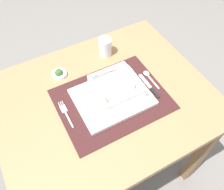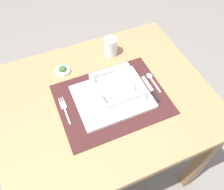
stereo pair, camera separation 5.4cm
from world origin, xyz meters
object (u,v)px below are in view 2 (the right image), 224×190
(fork, at_px, (64,108))
(spoon, at_px, (151,78))
(butter_knife, at_px, (152,90))
(drinking_glass, at_px, (111,47))
(condiment_saucer, at_px, (63,70))
(bread_knife, at_px, (143,87))
(porridge_bowl, at_px, (117,88))
(dining_table, at_px, (105,111))

(fork, relative_size, spoon, 1.20)
(fork, xyz_separation_m, butter_knife, (0.36, -0.06, 0.00))
(drinking_glass, xyz_separation_m, condiment_saucer, (-0.24, -0.02, -0.03))
(butter_knife, xyz_separation_m, bread_knife, (-0.03, 0.03, -0.00))
(bread_knife, bearing_deg, spoon, 32.64)
(butter_knife, height_order, drinking_glass, drinking_glass)
(porridge_bowl, xyz_separation_m, bread_knife, (0.12, -0.01, -0.03))
(fork, bearing_deg, drinking_glass, 37.80)
(condiment_saucer, bearing_deg, spoon, -29.71)
(porridge_bowl, xyz_separation_m, spoon, (0.17, 0.02, -0.03))
(butter_knife, relative_size, bread_knife, 1.12)
(porridge_bowl, bearing_deg, bread_knife, -5.70)
(butter_knife, bearing_deg, dining_table, 167.73)
(condiment_saucer, bearing_deg, porridge_bowl, -51.58)
(dining_table, bearing_deg, bread_knife, -6.72)
(porridge_bowl, xyz_separation_m, butter_knife, (0.14, -0.04, -0.03))
(dining_table, relative_size, drinking_glass, 10.14)
(porridge_bowl, height_order, fork, porridge_bowl)
(dining_table, relative_size, fork, 6.51)
(dining_table, relative_size, butter_knife, 6.12)
(bread_knife, relative_size, condiment_saucer, 1.96)
(dining_table, xyz_separation_m, bread_knife, (0.17, -0.02, 0.11))
(porridge_bowl, height_order, condiment_saucer, porridge_bowl)
(condiment_saucer, bearing_deg, dining_table, -60.61)
(porridge_bowl, xyz_separation_m, drinking_glass, (0.07, 0.23, -0.00))
(butter_knife, bearing_deg, fork, 173.19)
(dining_table, height_order, spoon, spoon)
(butter_knife, bearing_deg, bread_knife, 132.49)
(spoon, distance_m, butter_knife, 0.07)
(bread_knife, height_order, drinking_glass, drinking_glass)
(fork, bearing_deg, bread_knife, -3.64)
(condiment_saucer, bearing_deg, fork, -104.61)
(fork, xyz_separation_m, drinking_glass, (0.29, 0.22, 0.03))
(fork, height_order, butter_knife, butter_knife)
(dining_table, relative_size, porridge_bowl, 5.08)
(butter_knife, height_order, bread_knife, same)
(fork, height_order, drinking_glass, drinking_glass)
(bread_knife, bearing_deg, dining_table, 175.97)
(spoon, bearing_deg, fork, -178.27)
(dining_table, xyz_separation_m, porridge_bowl, (0.05, -0.01, 0.15))
(bread_knife, bearing_deg, fork, 178.19)
(dining_table, distance_m, spoon, 0.25)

